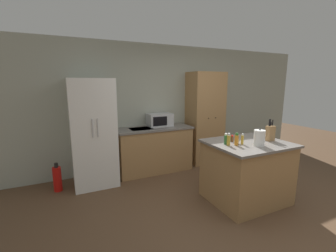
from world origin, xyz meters
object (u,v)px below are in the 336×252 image
Objects in this scene: spice_bottle_green_herb at (226,139)px; knife_block at (270,133)px; refrigerator at (93,133)px; spice_bottle_orange_cap at (242,139)px; spice_bottle_pale_salt at (237,141)px; fire_extinguisher at (57,179)px; spice_bottle_short_red at (232,139)px; microwave at (160,120)px; spice_bottle_tall_dark at (237,140)px; kettle at (259,138)px; spice_bottle_amber_oil at (229,140)px; pantry_cabinet at (205,118)px.

knife_block is at bearing -9.28° from spice_bottle_green_herb.
refrigerator reaches higher than spice_bottle_orange_cap.
spice_bottle_orange_cap reaches higher than spice_bottle_pale_salt.
fire_extinguisher is at bearing 151.71° from knife_block.
fire_extinguisher is (-2.28, 1.51, -0.79)m from spice_bottle_green_herb.
knife_block is 3.25× the size of spice_bottle_short_red.
microwave reaches higher than spice_bottle_pale_salt.
spice_bottle_tall_dark is 0.31m from kettle.
knife_block reaches higher than kettle.
fire_extinguisher is (-2.49, 1.62, -0.78)m from spice_bottle_orange_cap.
kettle is at bearing -42.37° from refrigerator.
spice_bottle_short_red is 1.15× the size of spice_bottle_pale_salt.
spice_bottle_amber_oil is at bearing -95.64° from spice_bottle_green_herb.
spice_bottle_short_red is at bearing -30.40° from fire_extinguisher.
spice_bottle_short_red is 0.21× the size of fire_extinguisher.
spice_bottle_orange_cap is (-0.54, 0.02, -0.05)m from knife_block.
pantry_cabinet is 1.85m from spice_bottle_pale_salt.
microwave is 1.86m from spice_bottle_amber_oil.
pantry_cabinet is 4.15× the size of fire_extinguisher.
spice_bottle_pale_salt is 3.00m from fire_extinguisher.
knife_block is at bearing -1.13° from spice_bottle_tall_dark.
pantry_cabinet is 3.19m from fire_extinguisher.
pantry_cabinet reaches higher than kettle.
spice_bottle_amber_oil reaches higher than spice_bottle_short_red.
spice_bottle_orange_cap is (0.03, -0.18, 0.03)m from spice_bottle_short_red.
refrigerator is 3.73× the size of microwave.
spice_bottle_tall_dark reaches higher than fire_extinguisher.
microwave is 1.87m from spice_bottle_pale_salt.
spice_bottle_green_herb is 0.65× the size of kettle.
spice_bottle_pale_salt is (0.08, 0.07, -0.04)m from spice_bottle_tall_dark.
spice_bottle_tall_dark is 0.36× the size of fire_extinguisher.
pantry_cabinet is 6.01× the size of knife_block.
spice_bottle_short_red is at bearing -110.90° from pantry_cabinet.
knife_block is at bearing 20.47° from kettle.
refrigerator reaches higher than spice_bottle_green_herb.
spice_bottle_orange_cap is (0.50, -1.88, -0.05)m from microwave.
kettle reaches higher than spice_bottle_short_red.
spice_bottle_pale_salt is at bearing 9.16° from spice_bottle_amber_oil.
knife_block reaches higher than spice_bottle_short_red.
pantry_cabinet is (2.46, 0.11, 0.08)m from refrigerator.
kettle reaches higher than fire_extinguisher.
spice_bottle_amber_oil is 0.43m from kettle.
spice_bottle_orange_cap is at bearing -9.14° from spice_bottle_amber_oil.
pantry_cabinet reaches higher than spice_bottle_pale_salt.
pantry_cabinet reaches higher than spice_bottle_amber_oil.
spice_bottle_orange_cap is (0.22, -0.04, -0.01)m from spice_bottle_amber_oil.
kettle is at bearing -35.14° from spice_bottle_green_herb.
spice_bottle_tall_dark is 0.11m from spice_bottle_orange_cap.
pantry_cabinet is at bearing 77.72° from kettle.
fire_extinguisher is at bearing 149.60° from spice_bottle_short_red.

